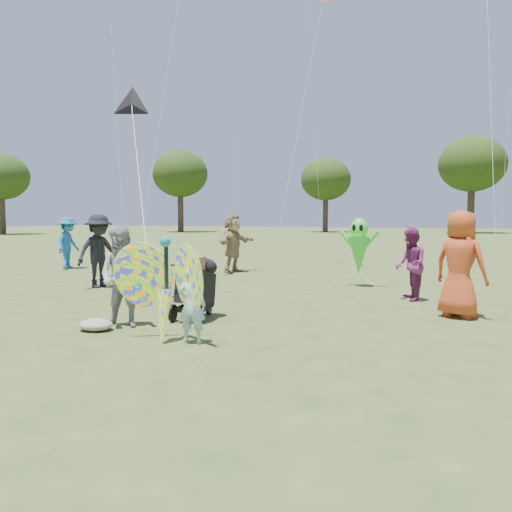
{
  "coord_description": "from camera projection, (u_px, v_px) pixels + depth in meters",
  "views": [
    {
      "loc": [
        3.3,
        -6.19,
        1.76
      ],
      "look_at": [
        -0.2,
        1.5,
        1.1
      ],
      "focal_mm": 35.0,
      "sensor_mm": 36.0,
      "label": 1
    }
  ],
  "objects": [
    {
      "name": "crowd_a",
      "position": [
        460.0,
        264.0,
        8.7
      ],
      "size": [
        1.08,
        0.92,
        1.88
      ],
      "primitive_type": "imported",
      "rotation": [
        0.0,
        0.0,
        2.73
      ],
      "color": "#BD441E",
      "rests_on": "ground"
    },
    {
      "name": "grey_bag",
      "position": [
        96.0,
        325.0,
        7.75
      ],
      "size": [
        0.55,
        0.45,
        0.18
      ],
      "primitive_type": "ellipsoid",
      "color": "gray",
      "rests_on": "ground"
    },
    {
      "name": "adult_man",
      "position": [
        122.0,
        277.0,
        7.95
      ],
      "size": [
        0.87,
        0.73,
        1.61
      ],
      "primitive_type": "imported",
      "rotation": [
        0.0,
        0.0,
        0.17
      ],
      "color": "gray",
      "rests_on": "ground"
    },
    {
      "name": "crowd_d",
      "position": [
        233.0,
        243.0,
        15.94
      ],
      "size": [
        0.79,
        1.8,
        1.88
      ],
      "primitive_type": "imported",
      "rotation": [
        0.0,
        0.0,
        1.43
      ],
      "color": "#9B805F",
      "rests_on": "ground"
    },
    {
      "name": "delta_kite_rig",
      "position": [
        132.0,
        106.0,
        10.14
      ],
      "size": [
        2.25,
        2.31,
        3.17
      ],
      "color": "black",
      "rests_on": "ground"
    },
    {
      "name": "crowd_e",
      "position": [
        411.0,
        264.0,
        10.51
      ],
      "size": [
        0.8,
        0.9,
        1.53
      ],
      "primitive_type": "imported",
      "rotation": [
        0.0,
        0.0,
        5.07
      ],
      "color": "#70255D",
      "rests_on": "ground"
    },
    {
      "name": "crowd_b",
      "position": [
        99.0,
        251.0,
        12.44
      ],
      "size": [
        1.01,
        1.33,
        1.83
      ],
      "primitive_type": "imported",
      "rotation": [
        0.0,
        0.0,
        1.26
      ],
      "color": "black",
      "rests_on": "ground"
    },
    {
      "name": "jogging_stroller",
      "position": [
        197.0,
        284.0,
        8.6
      ],
      "size": [
        0.61,
        1.1,
        1.09
      ],
      "rotation": [
        0.0,
        0.0,
        0.18
      ],
      "color": "black",
      "rests_on": "ground"
    },
    {
      "name": "tree_line",
      "position": [
        489.0,
        162.0,
        45.9
      ],
      "size": [
        91.78,
        33.6,
        10.79
      ],
      "color": "#3A2D21",
      "rests_on": "ground"
    },
    {
      "name": "crowd_j",
      "position": [
        410.0,
        241.0,
        22.28
      ],
      "size": [
        0.45,
        1.35,
        1.45
      ],
      "primitive_type": "imported",
      "rotation": [
        0.0,
        0.0,
        4.69
      ],
      "color": "#AF6489",
      "rests_on": "ground"
    },
    {
      "name": "crowd_i",
      "position": [
        68.0,
        243.0,
        17.04
      ],
      "size": [
        0.91,
        1.27,
        1.77
      ],
      "primitive_type": "imported",
      "rotation": [
        0.0,
        0.0,
        1.81
      ],
      "color": "#1E62A3",
      "rests_on": "ground"
    },
    {
      "name": "alien_kite",
      "position": [
        359.0,
        249.0,
        12.61
      ],
      "size": [
        1.12,
        0.69,
        1.74
      ],
      "color": "#3EE736",
      "rests_on": "ground"
    },
    {
      "name": "crowd_g",
      "position": [
        233.0,
        239.0,
        23.33
      ],
      "size": [
        0.85,
        0.85,
        1.48
      ],
      "primitive_type": "imported",
      "rotation": [
        0.0,
        0.0,
        0.79
      ],
      "color": "#EAF138",
      "rests_on": "ground"
    },
    {
      "name": "ground",
      "position": [
        225.0,
        341.0,
        7.12
      ],
      "size": [
        160.0,
        160.0,
        0.0
      ],
      "primitive_type": "plane",
      "color": "#51592B",
      "rests_on": "ground"
    },
    {
      "name": "child_girl",
      "position": [
        192.0,
        305.0,
        6.94
      ],
      "size": [
        0.44,
        0.34,
        1.08
      ],
      "primitive_type": "imported",
      "rotation": [
        0.0,
        0.0,
        3.38
      ],
      "color": "#9CC3DD",
      "rests_on": "ground"
    },
    {
      "name": "butterfly_kite",
      "position": [
        165.0,
        289.0,
        7.03
      ],
      "size": [
        1.74,
        0.75,
        1.7
      ],
      "color": "orange",
      "rests_on": "ground"
    }
  ]
}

